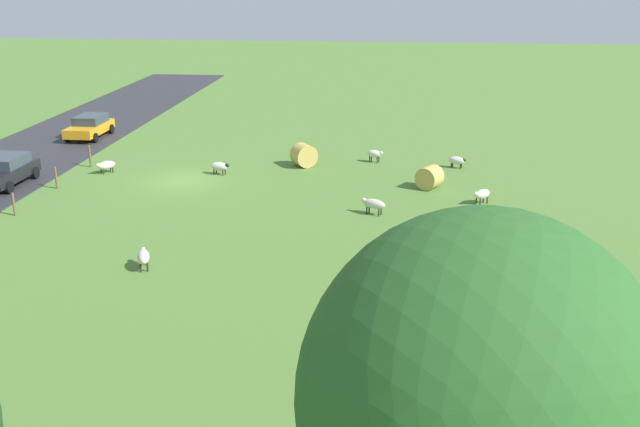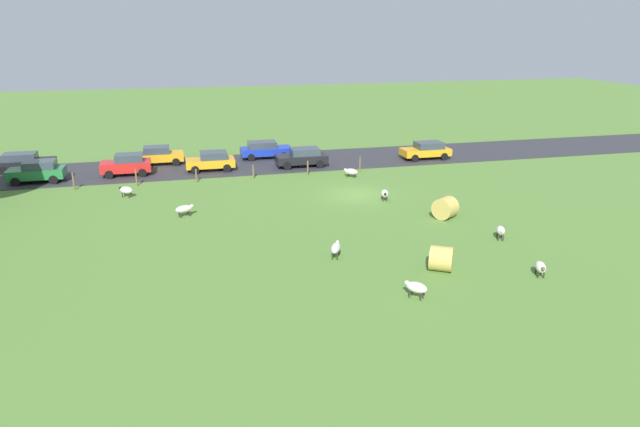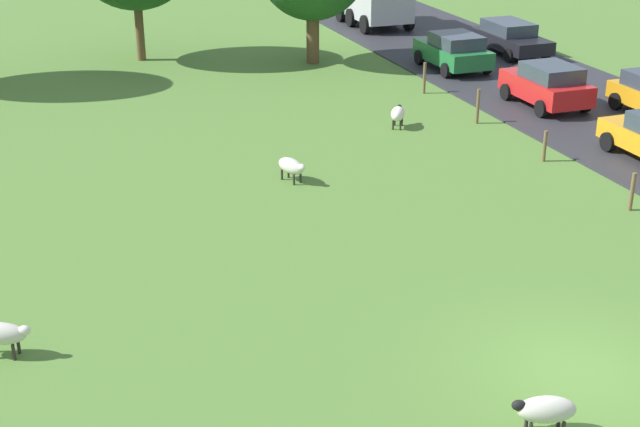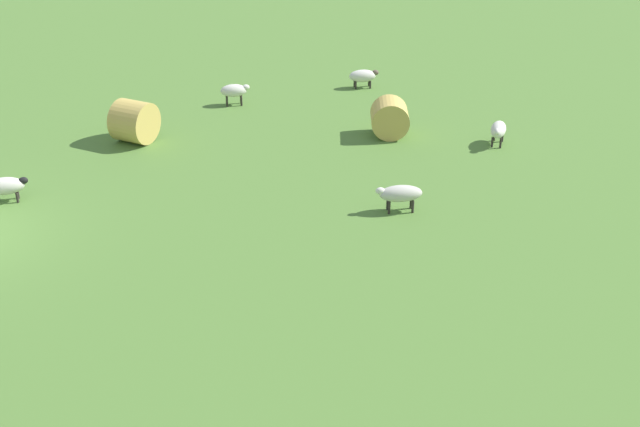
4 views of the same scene
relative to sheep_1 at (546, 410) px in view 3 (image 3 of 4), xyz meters
name	(u,v)px [view 3 (image 3 of 4)]	position (x,y,z in m)	size (l,w,h in m)	color
ground_plane	(577,371)	(1.73, 1.45, -0.47)	(160.00, 160.00, 0.00)	#517A33
sheep_1	(546,410)	(0.00, 0.00, 0.00)	(1.22, 0.78, 0.72)	beige
sheep_4	(291,166)	(-0.26, 13.36, 0.02)	(0.80, 1.22, 0.73)	beige
sheep_5	(398,114)	(5.04, 17.18, 0.05)	(0.90, 1.07, 0.77)	silver
fence_post_2	(632,192)	(7.98, 7.93, 0.09)	(0.12, 0.12, 1.12)	brown
fence_post_3	(545,146)	(7.98, 12.29, 0.04)	(0.12, 0.12, 1.02)	brown
fence_post_4	(478,106)	(7.98, 16.65, 0.17)	(0.12, 0.12, 1.28)	brown
fence_post_5	(424,78)	(7.98, 21.01, 0.16)	(0.12, 0.12, 1.26)	brown
car_1	(511,37)	(14.85, 25.79, 0.37)	(2.15, 4.51, 1.48)	black
car_4	(454,51)	(10.86, 23.97, 0.43)	(2.21, 4.02, 1.61)	#237238
car_5	(547,84)	(11.44, 17.52, 0.45)	(2.12, 3.82, 1.66)	red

